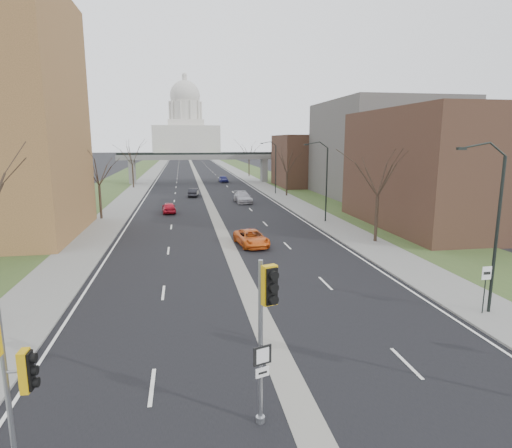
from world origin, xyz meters
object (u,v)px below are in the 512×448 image
object	(u,v)px
signal_pole_median	(266,315)
car_right_mid	(243,197)
car_right_far	(223,179)
car_left_far	(194,193)
speed_limit_sign	(485,281)
signal_pole_left	(8,365)
car_left_near	(169,208)
car_right_near	(251,238)

from	to	relation	value
signal_pole_median	car_right_mid	bearing A→B (deg)	64.02
car_right_mid	car_right_far	world-z (taller)	car_right_mid
signal_pole_median	car_left_far	xyz separation A→B (m)	(-0.64, 57.85, -3.08)
speed_limit_sign	car_left_far	world-z (taller)	speed_limit_sign
signal_pole_median	car_right_far	distance (m)	82.25
signal_pole_left	car_right_mid	distance (m)	52.30
car_left_near	car_left_far	world-z (taller)	car_left_near
signal_pole_median	speed_limit_sign	bearing A→B (deg)	9.23
signal_pole_left	car_right_far	xyz separation A→B (m)	(13.26, 82.92, -2.60)
speed_limit_sign	car_right_far	xyz separation A→B (m)	(-6.18, 75.18, -1.11)
signal_pole_median	car_right_mid	xyz separation A→B (m)	(6.25, 49.62, -2.96)
car_right_near	car_right_mid	size ratio (longest dim) A/B	0.90
signal_pole_left	car_left_near	size ratio (longest dim) A/B	1.28
signal_pole_left	car_right_near	xyz separation A→B (m)	(10.11, 24.55, -2.65)
car_left_near	car_right_near	bearing A→B (deg)	107.59
car_right_near	car_left_far	bearing A→B (deg)	89.30
signal_pole_left	car_right_near	distance (m)	26.68
car_right_far	car_right_near	bearing A→B (deg)	-97.28
speed_limit_sign	car_right_mid	xyz separation A→B (m)	(-6.45, 42.86, -1.05)
car_left_near	car_right_near	world-z (taller)	car_left_near
car_left_near	car_right_mid	size ratio (longest dim) A/B	0.74
signal_pole_median	car_right_mid	distance (m)	50.10
signal_pole_left	car_right_mid	size ratio (longest dim) A/B	0.94
car_left_far	car_right_far	xyz separation A→B (m)	(7.15, 24.08, 0.06)
signal_pole_left	car_right_near	world-z (taller)	signal_pole_left
car_left_near	car_left_far	distance (m)	16.04
car_right_far	signal_pole_left	bearing A→B (deg)	-103.28
signal_pole_median	car_right_mid	size ratio (longest dim) A/B	1.00
car_right_near	car_right_mid	distance (m)	26.21
car_right_mid	car_right_far	xyz separation A→B (m)	(0.26, 32.32, -0.06)
car_left_near	car_left_far	xyz separation A→B (m)	(3.46, 15.66, -0.01)
speed_limit_sign	car_left_far	size ratio (longest dim) A/B	0.62
signal_pole_left	car_left_far	size ratio (longest dim) A/B	1.26
car_left_far	signal_pole_left	bearing A→B (deg)	91.33
signal_pole_left	car_left_near	xyz separation A→B (m)	(2.64, 43.18, -2.65)
car_left_far	car_right_near	distance (m)	34.52
signal_pole_left	signal_pole_median	size ratio (longest dim) A/B	0.95
signal_pole_median	car_right_near	xyz separation A→B (m)	(3.36, 23.56, -3.07)
car_right_mid	car_right_far	size ratio (longest dim) A/B	1.27
signal_pole_median	car_left_near	xyz separation A→B (m)	(-4.10, 42.20, -3.06)
signal_pole_left	signal_pole_median	xyz separation A→B (m)	(6.75, 0.98, 0.42)
speed_limit_sign	car_right_near	distance (m)	19.26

